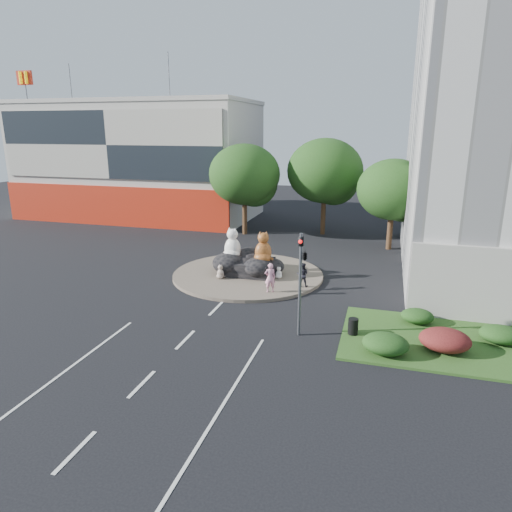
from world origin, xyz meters
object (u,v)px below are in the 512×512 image
Objects in this scene: cat_tabby at (263,247)px; parked_car at (177,219)px; kitten_white at (279,272)px; pedestrian_pink at (270,278)px; litter_bin at (353,326)px; pedestrian_dark at (303,275)px; kitten_calico at (220,271)px; cat_white at (233,243)px.

cat_tabby is 0.40× the size of parked_car.
pedestrian_pink reaches higher than kitten_white.
pedestrian_pink reaches higher than litter_bin.
litter_bin is at bearing -64.79° from kitten_white.
kitten_calico is at bearing -2.66° from pedestrian_dark.
cat_white is 1.22× the size of pedestrian_pink.
cat_white is at bearing 112.51° from kitten_calico.
litter_bin is (5.18, -4.32, -0.57)m from pedestrian_pink.
cat_white reaches higher than parked_car.
parked_car reaches higher than pedestrian_dark.
kitten_white is 2.13m from pedestrian_dark.
kitten_calico is at bearing 146.54° from litter_bin.
kitten_calico is 4.03m from pedestrian_pink.
kitten_white is (1.12, -0.24, -1.56)m from cat_tabby.
cat_tabby is at bearing 156.06° from kitten_white.
kitten_calico is at bearing -174.69° from kitten_white.
kitten_calico is at bearing -46.64° from pedestrian_pink.
cat_white is 4.77m from pedestrian_pink.
parked_car reaches higher than kitten_white.
cat_tabby is 9.78m from litter_bin.
kitten_white is at bearing 50.03° from kitten_calico.
cat_tabby reaches higher than kitten_calico.
pedestrian_pink is 1.18× the size of pedestrian_dark.
litter_bin is at bearing 116.27° from pedestrian_pink.
cat_white reaches higher than pedestrian_dark.
pedestrian_pink is 0.34× the size of parked_car.
pedestrian_pink is at bearing -99.73° from kitten_white.
pedestrian_dark is (1.66, 1.52, -0.14)m from pedestrian_pink.
cat_tabby is 3.41m from pedestrian_dark.
kitten_calico is at bearing -177.72° from cat_tabby.
parked_car is at bearing 107.26° from cat_tabby.
pedestrian_pink reaches higher than parked_car.
cat_white is 1.03× the size of cat_tabby.
pedestrian_dark is at bearing -161.47° from pedestrian_pink.
pedestrian_pink is at bearing -93.55° from cat_tabby.
cat_tabby is 1.40× the size of pedestrian_dark.
kitten_calico is 3.77m from kitten_white.
kitten_white is 0.15× the size of parked_car.
kitten_white is at bearing -35.43° from pedestrian_dark.
pedestrian_dark is at bearing -127.89° from parked_car.
kitten_calico is at bearing -139.84° from parked_car.
parked_car is (-12.52, 13.17, -1.29)m from cat_tabby.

